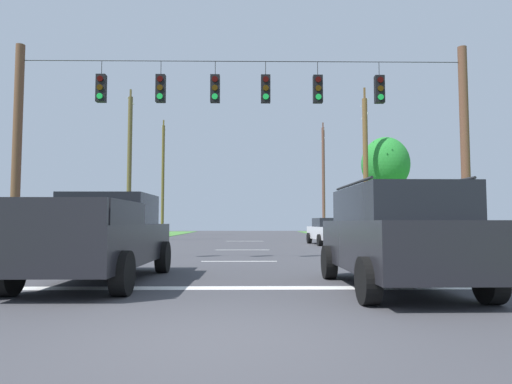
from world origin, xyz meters
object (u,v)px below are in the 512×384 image
Objects in this scene: overhead_signal_span at (242,135)px; pickup_truck at (102,237)px; utility_pole_far_left at (163,178)px; utility_pole_mid_left at (129,166)px; suv_black at (395,234)px; utility_pole_far_right at (323,178)px; tree_roadside_far_right at (385,165)px; distant_car_crossing_white at (330,231)px; utility_pole_mid_right at (366,166)px.

pickup_truck is at bearing -119.75° from overhead_signal_span.
utility_pole_far_left reaches higher than pickup_truck.
suv_black is at bearing -63.44° from utility_pole_mid_left.
utility_pole_far_right reaches higher than overhead_signal_span.
utility_pole_far_right reaches higher than utility_pole_mid_left.
tree_roadside_far_right is at bearing 73.45° from suv_black.
pickup_truck is at bearing 168.62° from suv_black.
pickup_truck is (-2.97, -5.19, -3.30)m from overhead_signal_span.
utility_pole_mid_left reaches higher than suv_black.
suv_black is at bearing -11.38° from pickup_truck.
suv_black reaches higher than distant_car_crossing_white.
utility_pole_mid_right is (7.98, 14.52, 0.74)m from overhead_signal_span.
overhead_signal_span is 2.88× the size of pickup_truck.
overhead_signal_span is 7.81m from suv_black.
utility_pole_far_left is at bearing 141.31° from utility_pole_mid_right.
pickup_truck is 1.12× the size of suv_black.
utility_pole_far_left reaches higher than utility_pole_mid_right.
utility_pole_mid_left is (-16.12, 1.54, 0.16)m from utility_pole_mid_right.
distant_car_crossing_white is at bearing -52.37° from utility_pole_far_left.
utility_pole_mid_right is at bearing -87.69° from utility_pole_far_right.
utility_pole_mid_right reaches higher than tree_roadside_far_right.
utility_pole_far_left is (-11.09, 33.72, 4.35)m from suv_black.
suv_black is at bearing -106.55° from tree_roadside_far_right.
utility_pole_far_right reaches higher than utility_pole_mid_right.
utility_pole_mid_right is (10.95, 19.71, 4.04)m from pickup_truck.
utility_pole_mid_right is (3.13, 3.86, 4.22)m from distant_car_crossing_white.
distant_car_crossing_white is 6.52m from utility_pole_mid_right.
utility_pole_far_right is 1.00× the size of utility_pole_far_left.
suv_black is (3.10, -6.42, -3.20)m from overhead_signal_span.
distant_car_crossing_white is at bearing 65.56° from overhead_signal_span.
pickup_truck is 25.39m from tree_roadside_far_right.
utility_pole_far_right is at bearing 82.91° from suv_black.
utility_pole_far_left is (-15.41, -1.04, -0.14)m from utility_pole_far_right.
distant_car_crossing_white is (1.75, 17.08, -0.27)m from suv_black.
overhead_signal_span is 1.41× the size of utility_pole_far_right.
overhead_signal_span is 1.50× the size of utility_pole_mid_right.
utility_pole_mid_right is 13.85m from utility_pole_far_right.
utility_pole_mid_right is (4.88, 20.94, 3.95)m from suv_black.
utility_pole_mid_left is 17.98m from tree_roadside_far_right.
distant_car_crossing_white is (4.85, 10.66, -3.48)m from overhead_signal_span.
overhead_signal_span is 19.06m from tree_roadside_far_right.
utility_pole_far_right is at bearing 75.33° from overhead_signal_span.
distant_car_crossing_white is at bearing 84.16° from suv_black.
utility_pole_mid_right is 16.19m from utility_pole_mid_left.
tree_roadside_far_right is at bearing -78.64° from utility_pole_far_right.
pickup_truck is 6.19m from suv_black.
utility_pole_mid_right is 2.59m from tree_roadside_far_right.
pickup_truck is at bearing -107.21° from utility_pole_far_right.
overhead_signal_span is 12.22m from distant_car_crossing_white.
distant_car_crossing_white is (7.81, 15.86, -0.18)m from pickup_truck.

